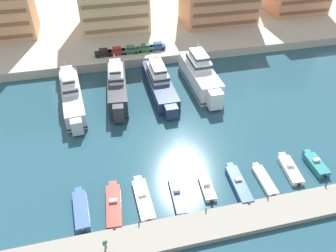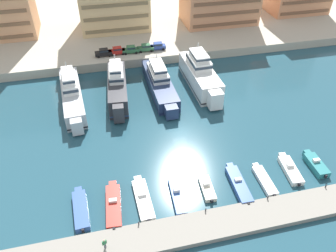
# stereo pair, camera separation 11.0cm
# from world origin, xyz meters

# --- Properties ---
(ground_plane) EXTENTS (400.00, 400.00, 0.00)m
(ground_plane) POSITION_xyz_m (0.00, 0.00, 0.00)
(ground_plane) COLOR #234C5B
(quay_promenade) EXTENTS (180.00, 70.00, 2.16)m
(quay_promenade) POSITION_xyz_m (0.00, 61.57, 1.08)
(quay_promenade) COLOR #BCB29E
(quay_promenade) RESTS_ON ground
(pier_dock) EXTENTS (120.00, 4.76, 0.83)m
(pier_dock) POSITION_xyz_m (0.00, -20.96, 0.41)
(pier_dock) COLOR gray
(pier_dock) RESTS_ON ground
(yacht_silver_far_left) EXTENTS (5.29, 21.91, 8.32)m
(yacht_silver_far_left) POSITION_xyz_m (-19.38, 14.17, 2.37)
(yacht_silver_far_left) COLOR silver
(yacht_silver_far_left) RESTS_ON ground
(yacht_charcoal_left) EXTENTS (5.27, 19.66, 8.72)m
(yacht_charcoal_left) POSITION_xyz_m (-9.93, 14.65, 2.62)
(yacht_charcoal_left) COLOR #333338
(yacht_charcoal_left) RESTS_ON ground
(yacht_navy_mid_left) EXTENTS (4.69, 21.74, 7.51)m
(yacht_navy_mid_left) POSITION_xyz_m (-0.74, 14.96, 2.05)
(yacht_navy_mid_left) COLOR navy
(yacht_navy_mid_left) RESTS_ON ground
(yacht_white_center_left) EXTENTS (5.24, 20.41, 9.13)m
(yacht_white_center_left) POSITION_xyz_m (8.52, 15.02, 2.78)
(yacht_white_center_left) COLOR white
(yacht_white_center_left) RESTS_ON ground
(motorboat_blue_far_left) EXTENTS (2.37, 7.98, 0.97)m
(motorboat_blue_far_left) POSITION_xyz_m (-18.62, -14.17, 0.48)
(motorboat_blue_far_left) COLOR #33569E
(motorboat_blue_far_left) RESTS_ON ground
(motorboat_red_left) EXTENTS (2.65, 8.74, 1.39)m
(motorboat_red_left) POSITION_xyz_m (-13.95, -14.56, 0.51)
(motorboat_red_left) COLOR red
(motorboat_red_left) RESTS_ON ground
(motorboat_white_mid_left) EXTENTS (2.35, 8.78, 1.11)m
(motorboat_white_mid_left) POSITION_xyz_m (-9.57, -14.20, 0.37)
(motorboat_white_mid_left) COLOR white
(motorboat_white_mid_left) RESTS_ON ground
(motorboat_blue_center_left) EXTENTS (2.01, 8.11, 1.27)m
(motorboat_blue_center_left) POSITION_xyz_m (-4.44, -14.67, 0.38)
(motorboat_blue_center_left) COLOR #33569E
(motorboat_blue_center_left) RESTS_ON ground
(motorboat_cream_center) EXTENTS (2.00, 5.96, 1.25)m
(motorboat_cream_center) POSITION_xyz_m (0.36, -14.33, 0.39)
(motorboat_cream_center) COLOR beige
(motorboat_cream_center) RESTS_ON ground
(motorboat_blue_center_right) EXTENTS (2.19, 8.55, 1.37)m
(motorboat_blue_center_right) POSITION_xyz_m (5.30, -14.94, 0.51)
(motorboat_blue_center_right) COLOR #33569E
(motorboat_blue_center_right) RESTS_ON ground
(motorboat_white_mid_right) EXTENTS (1.82, 7.11, 0.80)m
(motorboat_white_mid_right) POSITION_xyz_m (9.68, -14.97, 0.36)
(motorboat_white_mid_right) COLOR white
(motorboat_white_mid_right) RESTS_ON ground
(motorboat_white_right) EXTENTS (2.66, 7.24, 1.37)m
(motorboat_white_right) POSITION_xyz_m (14.76, -13.87, 0.45)
(motorboat_white_right) COLOR white
(motorboat_white_right) RESTS_ON ground
(motorboat_teal_far_right) EXTENTS (2.16, 6.18, 1.56)m
(motorboat_teal_far_right) POSITION_xyz_m (19.37, -13.91, 0.57)
(motorboat_teal_far_right) COLOR teal
(motorboat_teal_far_right) RESTS_ON ground
(car_black_far_left) EXTENTS (4.15, 2.02, 1.80)m
(car_black_far_left) POSITION_xyz_m (-11.54, 30.27, 3.14)
(car_black_far_left) COLOR black
(car_black_far_left) RESTS_ON quay_promenade
(car_red_left) EXTENTS (4.15, 2.03, 1.80)m
(car_red_left) POSITION_xyz_m (-8.21, 30.47, 3.14)
(car_red_left) COLOR red
(car_red_left) RESTS_ON quay_promenade
(car_green_mid_left) EXTENTS (4.16, 2.03, 1.80)m
(car_green_mid_left) POSITION_xyz_m (-4.82, 30.36, 3.14)
(car_green_mid_left) COLOR #2D6642
(car_green_mid_left) RESTS_ON quay_promenade
(car_green_center_left) EXTENTS (4.12, 1.96, 1.80)m
(car_green_center_left) POSITION_xyz_m (-0.99, 30.52, 3.14)
(car_green_center_left) COLOR #2D6642
(car_green_center_left) RESTS_ON quay_promenade
(car_blue_center) EXTENTS (4.15, 2.01, 1.80)m
(car_blue_center) POSITION_xyz_m (2.17, 30.77, 3.14)
(car_blue_center) COLOR #28428E
(car_blue_center) RESTS_ON quay_promenade
(pedestrian_near_edge) EXTENTS (0.60, 0.41, 1.69)m
(pedestrian_near_edge) POSITION_xyz_m (-15.63, -21.23, 1.83)
(pedestrian_near_edge) COLOR #4C515B
(pedestrian_near_edge) RESTS_ON pier_dock
(bollard_west) EXTENTS (0.20, 0.20, 0.61)m
(bollard_west) POSITION_xyz_m (-10.92, -18.83, 1.15)
(bollard_west) COLOR #2D2D33
(bollard_west) RESTS_ON pier_dock
(bollard_west_mid) EXTENTS (0.20, 0.20, 0.61)m
(bollard_west_mid) POSITION_xyz_m (-1.35, -18.83, 1.15)
(bollard_west_mid) COLOR #2D2D33
(bollard_west_mid) RESTS_ON pier_dock
(bollard_east_mid) EXTENTS (0.20, 0.20, 0.61)m
(bollard_east_mid) POSITION_xyz_m (8.22, -18.83, 1.15)
(bollard_east_mid) COLOR #2D2D33
(bollard_east_mid) RESTS_ON pier_dock
(bollard_east) EXTENTS (0.20, 0.20, 0.61)m
(bollard_east) POSITION_xyz_m (17.79, -18.83, 1.15)
(bollard_east) COLOR #2D2D33
(bollard_east) RESTS_ON pier_dock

